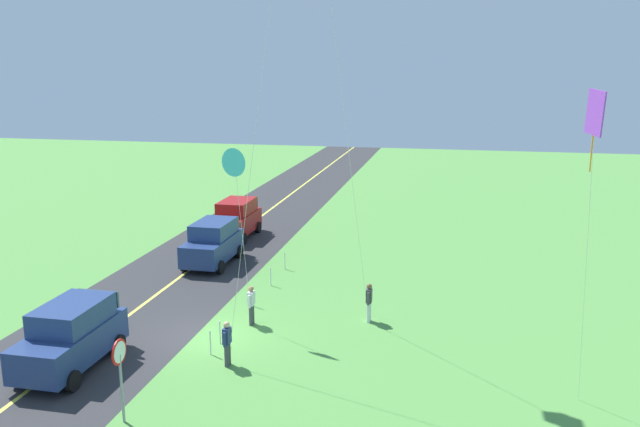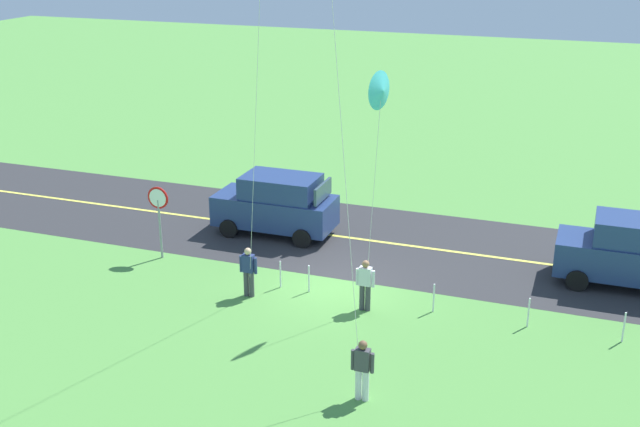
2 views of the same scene
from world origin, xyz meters
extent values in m
cube|color=#549342|center=(0.00, 0.00, -0.05)|extent=(120.00, 120.00, 0.10)
cube|color=#2D2D30|center=(0.00, -4.00, 0.00)|extent=(120.00, 7.00, 0.00)
cube|color=#E5E04C|center=(0.00, -4.00, 0.01)|extent=(120.00, 0.16, 0.00)
cube|color=navy|center=(3.49, -3.53, 0.89)|extent=(4.40, 1.90, 1.10)
cube|color=navy|center=(3.24, -3.53, 1.84)|extent=(2.73, 1.75, 0.80)
cube|color=#334756|center=(4.33, -3.53, 1.84)|extent=(0.10, 1.61, 0.64)
cube|color=#334756|center=(1.62, -3.53, 1.84)|extent=(0.10, 1.61, 0.60)
cylinder|color=black|center=(4.92, -2.58, 0.34)|extent=(0.68, 0.22, 0.68)
cylinder|color=black|center=(4.92, -4.48, 0.34)|extent=(0.68, 0.22, 0.68)
cylinder|color=black|center=(2.06, -2.58, 0.34)|extent=(0.68, 0.22, 0.68)
cylinder|color=black|center=(2.06, -4.48, 0.34)|extent=(0.68, 0.22, 0.68)
cube|color=maroon|center=(-14.08, -3.82, 0.89)|extent=(4.40, 1.90, 1.10)
cube|color=maroon|center=(-14.33, -3.82, 1.84)|extent=(2.73, 1.75, 0.80)
cube|color=#334756|center=(-13.24, -3.82, 1.84)|extent=(0.10, 1.62, 0.64)
cube|color=#334756|center=(-15.95, -3.82, 1.84)|extent=(0.10, 1.62, 0.60)
cylinder|color=black|center=(-12.65, -2.87, 0.34)|extent=(0.68, 0.22, 0.68)
cylinder|color=black|center=(-12.65, -4.77, 0.34)|extent=(0.68, 0.22, 0.68)
cylinder|color=black|center=(-15.51, -2.87, 0.34)|extent=(0.68, 0.22, 0.68)
cylinder|color=black|center=(-15.51, -4.77, 0.34)|extent=(0.68, 0.22, 0.68)
cube|color=navy|center=(-8.70, -3.20, 0.89)|extent=(4.40, 1.90, 1.10)
cube|color=navy|center=(-8.95, -3.20, 1.84)|extent=(2.73, 1.75, 0.80)
cube|color=#334756|center=(-7.86, -3.20, 1.84)|extent=(0.10, 1.62, 0.64)
cube|color=#334756|center=(-10.57, -3.20, 1.84)|extent=(0.10, 1.62, 0.60)
cylinder|color=black|center=(-7.27, -2.25, 0.34)|extent=(0.68, 0.22, 0.68)
cylinder|color=black|center=(-7.27, -4.15, 0.34)|extent=(0.68, 0.22, 0.68)
cylinder|color=black|center=(-10.13, -2.25, 0.34)|extent=(0.68, 0.22, 0.68)
cylinder|color=black|center=(-10.13, -4.15, 0.34)|extent=(0.68, 0.22, 0.68)
cylinder|color=gray|center=(6.26, -0.10, 1.05)|extent=(0.08, 0.08, 2.10)
cylinder|color=red|center=(6.26, -0.10, 2.18)|extent=(0.76, 0.04, 0.76)
cylinder|color=white|center=(6.26, -0.07, 2.18)|extent=(0.62, 0.01, 0.62)
cylinder|color=silver|center=(-2.80, 5.79, 0.41)|extent=(0.16, 0.16, 0.82)
cylinder|color=silver|center=(-2.62, 5.79, 0.41)|extent=(0.16, 0.16, 0.82)
cube|color=#3F3F47|center=(-2.71, 5.79, 1.10)|extent=(0.36, 0.22, 0.56)
cylinder|color=#3F3F47|center=(-2.95, 5.79, 1.05)|extent=(0.10, 0.10, 0.52)
cylinder|color=#3F3F47|center=(-2.47, 5.79, 1.05)|extent=(0.10, 0.10, 0.52)
sphere|color=brown|center=(-2.71, 5.79, 1.49)|extent=(0.22, 0.22, 0.22)
cylinder|color=#3F3F47|center=(2.11, 1.59, 0.41)|extent=(0.16, 0.16, 0.82)
cylinder|color=#3F3F47|center=(2.29, 1.59, 0.41)|extent=(0.16, 0.16, 0.82)
cube|color=navy|center=(2.20, 1.59, 1.10)|extent=(0.36, 0.22, 0.56)
cylinder|color=navy|center=(1.96, 1.59, 1.05)|extent=(0.10, 0.10, 0.52)
cylinder|color=navy|center=(2.44, 1.59, 1.05)|extent=(0.10, 0.10, 0.52)
sphere|color=#D8AD84|center=(2.20, 1.59, 1.49)|extent=(0.22, 0.22, 0.22)
cylinder|color=#3F3F47|center=(-1.51, 1.28, 0.41)|extent=(0.16, 0.16, 0.82)
cylinder|color=#3F3F47|center=(-1.33, 1.28, 0.41)|extent=(0.16, 0.16, 0.82)
cube|color=silver|center=(-1.42, 1.28, 1.10)|extent=(0.36, 0.22, 0.56)
cylinder|color=silver|center=(-1.66, 1.28, 1.05)|extent=(0.10, 0.10, 0.52)
cylinder|color=silver|center=(-1.18, 1.28, 1.05)|extent=(0.10, 0.10, 0.52)
sphere|color=#9E704C|center=(-1.42, 1.28, 1.49)|extent=(0.22, 0.22, 0.22)
cylinder|color=silver|center=(-1.90, 5.10, 6.47)|extent=(1.63, 1.40, 12.93)
cylinder|color=silver|center=(1.17, 2.56, 8.84)|extent=(2.08, 1.95, 17.69)
cylinder|color=silver|center=(-1.50, 0.99, 3.24)|extent=(0.19, 0.60, 6.48)
cone|color=#4CD8D8|center=(-1.59, 0.69, 6.48)|extent=(0.46, 1.10, 1.10)
cylinder|color=silver|center=(2.57, 12.76, 4.42)|extent=(0.82, 0.46, 8.83)
cube|color=purple|center=(2.98, 12.54, 8.83)|extent=(0.96, 0.31, 1.26)
cylinder|color=orange|center=(2.98, 12.54, 7.93)|extent=(0.04, 0.04, 1.40)
cylinder|color=silver|center=(-8.63, 0.70, 0.45)|extent=(0.05, 0.05, 0.90)
cylinder|color=silver|center=(-6.08, 0.70, 0.45)|extent=(0.05, 0.05, 0.90)
cylinder|color=silver|center=(-3.36, 0.70, 0.45)|extent=(0.05, 0.05, 0.90)
cylinder|color=silver|center=(0.57, 0.70, 0.45)|extent=(0.05, 0.05, 0.90)
cylinder|color=silver|center=(1.53, 0.70, 0.45)|extent=(0.05, 0.05, 0.90)
camera|label=1|loc=(21.52, 8.96, 10.02)|focal=36.15mm
camera|label=2|loc=(-7.29, 21.48, 10.84)|focal=44.27mm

